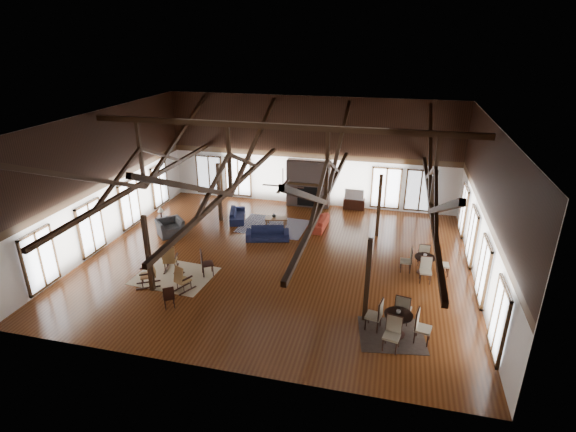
% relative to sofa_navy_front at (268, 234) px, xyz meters
% --- Properties ---
extents(floor, '(16.00, 16.00, 0.00)m').
position_rel_sofa_navy_front_xyz_m(floor, '(0.99, -1.83, -0.29)').
color(floor, '#623114').
rests_on(floor, ground).
extents(ceiling, '(16.00, 14.00, 0.02)m').
position_rel_sofa_navy_front_xyz_m(ceiling, '(0.99, -1.83, 5.71)').
color(ceiling, black).
rests_on(ceiling, wall_back).
extents(wall_back, '(16.00, 0.02, 6.00)m').
position_rel_sofa_navy_front_xyz_m(wall_back, '(0.99, 5.17, 2.71)').
color(wall_back, silver).
rests_on(wall_back, floor).
extents(wall_front, '(16.00, 0.02, 6.00)m').
position_rel_sofa_navy_front_xyz_m(wall_front, '(0.99, -8.83, 2.71)').
color(wall_front, silver).
rests_on(wall_front, floor).
extents(wall_left, '(0.02, 14.00, 6.00)m').
position_rel_sofa_navy_front_xyz_m(wall_left, '(-7.01, -1.83, 2.71)').
color(wall_left, silver).
rests_on(wall_left, floor).
extents(wall_right, '(0.02, 14.00, 6.00)m').
position_rel_sofa_navy_front_xyz_m(wall_right, '(8.99, -1.83, 2.71)').
color(wall_right, silver).
rests_on(wall_right, floor).
extents(roof_truss, '(15.60, 14.07, 3.14)m').
position_rel_sofa_navy_front_xyz_m(roof_truss, '(0.99, -1.83, 3.73)').
color(roof_truss, black).
rests_on(roof_truss, wall_back).
extents(post_grid, '(8.16, 7.16, 3.05)m').
position_rel_sofa_navy_front_xyz_m(post_grid, '(0.99, -1.83, 1.23)').
color(post_grid, black).
rests_on(post_grid, floor).
extents(fireplace, '(2.50, 0.69, 2.60)m').
position_rel_sofa_navy_front_xyz_m(fireplace, '(0.99, 4.84, 0.99)').
color(fireplace, '#745F58').
rests_on(fireplace, floor).
extents(ceiling_fan, '(1.60, 1.60, 0.75)m').
position_rel_sofa_navy_front_xyz_m(ceiling_fan, '(1.49, -2.83, 3.44)').
color(ceiling_fan, black).
rests_on(ceiling_fan, roof_truss).
extents(sofa_navy_front, '(2.15, 1.29, 0.59)m').
position_rel_sofa_navy_front_xyz_m(sofa_navy_front, '(0.00, 0.00, 0.00)').
color(sofa_navy_front, '#151A3B').
rests_on(sofa_navy_front, floor).
extents(sofa_navy_left, '(2.00, 1.24, 0.55)m').
position_rel_sofa_navy_front_xyz_m(sofa_navy_left, '(-2.19, 1.93, -0.02)').
color(sofa_navy_left, '#151A3B').
rests_on(sofa_navy_left, floor).
extents(sofa_orange, '(1.96, 0.85, 0.56)m').
position_rel_sofa_navy_front_xyz_m(sofa_orange, '(2.09, 1.96, -0.01)').
color(sofa_orange, '#AD3421').
rests_on(sofa_orange, floor).
extents(coffee_table, '(1.21, 0.80, 0.42)m').
position_rel_sofa_navy_front_xyz_m(coffee_table, '(-0.03, 1.67, 0.07)').
color(coffee_table, brown).
rests_on(coffee_table, floor).
extents(vase, '(0.21, 0.21, 0.21)m').
position_rel_sofa_navy_front_xyz_m(vase, '(-0.16, 1.74, 0.23)').
color(vase, '#B2B2B2').
rests_on(vase, coffee_table).
extents(armchair, '(1.56, 1.57, 0.77)m').
position_rel_sofa_navy_front_xyz_m(armchair, '(-4.72, -0.58, 0.09)').
color(armchair, '#2F2F32').
rests_on(armchair, floor).
extents(side_table_lamp, '(0.44, 0.44, 1.11)m').
position_rel_sofa_navy_front_xyz_m(side_table_lamp, '(-5.52, 0.10, 0.13)').
color(side_table_lamp, black).
rests_on(side_table_lamp, floor).
extents(rocking_chair_a, '(0.67, 0.96, 1.12)m').
position_rel_sofa_navy_front_xyz_m(rocking_chair_a, '(-3.05, -3.81, 0.23)').
color(rocking_chair_a, brown).
rests_on(rocking_chair_a, floor).
extents(rocking_chair_b, '(0.73, 0.92, 1.05)m').
position_rel_sofa_navy_front_xyz_m(rocking_chair_b, '(-1.89, -5.13, 0.20)').
color(rocking_chair_b, brown).
rests_on(rocking_chair_b, floor).
extents(rocking_chair_c, '(1.02, 0.86, 1.17)m').
position_rel_sofa_navy_front_xyz_m(rocking_chair_c, '(-3.24, -5.04, 0.25)').
color(rocking_chair_c, brown).
rests_on(rocking_chair_c, floor).
extents(side_chair_a, '(0.64, 0.64, 1.10)m').
position_rel_sofa_navy_front_xyz_m(side_chair_a, '(-1.51, -3.82, 0.34)').
color(side_chair_a, black).
rests_on(side_chair_a, floor).
extents(side_chair_b, '(0.52, 0.52, 0.89)m').
position_rel_sofa_navy_front_xyz_m(side_chair_b, '(-1.80, -6.29, 0.22)').
color(side_chair_b, black).
rests_on(side_chair_b, floor).
extents(cafe_table_near, '(2.16, 2.16, 1.10)m').
position_rel_sofa_navy_front_xyz_m(cafe_table_near, '(6.07, -5.94, 0.26)').
color(cafe_table_near, black).
rests_on(cafe_table_near, floor).
extents(cafe_table_far, '(1.93, 1.93, 1.01)m').
position_rel_sofa_navy_front_xyz_m(cafe_table_far, '(7.05, -1.54, 0.21)').
color(cafe_table_far, black).
rests_on(cafe_table_far, floor).
extents(cup_near, '(0.18, 0.18, 0.11)m').
position_rel_sofa_navy_front_xyz_m(cup_near, '(6.06, -5.88, 0.55)').
color(cup_near, '#B2B2B2').
rests_on(cup_near, cafe_table_near).
extents(cup_far, '(0.17, 0.17, 0.10)m').
position_rel_sofa_navy_front_xyz_m(cup_far, '(7.04, -1.49, 0.48)').
color(cup_far, '#B2B2B2').
rests_on(cup_far, cafe_table_far).
extents(tv_console, '(1.15, 0.43, 0.57)m').
position_rel_sofa_navy_front_xyz_m(tv_console, '(3.55, 4.92, -0.01)').
color(tv_console, black).
rests_on(tv_console, floor).
extents(television, '(1.03, 0.19, 0.59)m').
position_rel_sofa_navy_front_xyz_m(television, '(3.55, 4.92, 0.57)').
color(television, '#B2B2B2').
rests_on(television, tv_console).
extents(rug_tan, '(3.18, 2.59, 0.01)m').
position_rel_sofa_navy_front_xyz_m(rug_tan, '(-2.69, -4.18, -0.29)').
color(rug_tan, tan).
rests_on(rug_tan, floor).
extents(rug_navy, '(3.44, 2.66, 0.01)m').
position_rel_sofa_navy_front_xyz_m(rug_navy, '(-0.15, 1.56, -0.29)').
color(rug_navy, '#16163F').
rests_on(rug_navy, floor).
extents(rug_dark, '(2.33, 2.18, 0.01)m').
position_rel_sofa_navy_front_xyz_m(rug_dark, '(5.91, -5.98, -0.29)').
color(rug_dark, black).
rests_on(rug_dark, floor).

